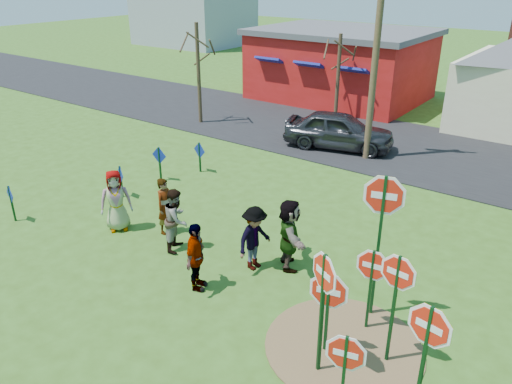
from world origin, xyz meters
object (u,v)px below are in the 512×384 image
stop_sign_c (323,287)px  suv (339,130)px  stop_sign_b (382,211)px  person_b (165,206)px  stop_sign_a (328,296)px  stop_sign_d (397,283)px  person_a (116,201)px  utility_pole (376,48)px

stop_sign_c → suv: (-5.70, 11.69, -1.09)m
stop_sign_b → suv: (-5.80, 9.50, -1.72)m
stop_sign_c → person_b: stop_sign_c is taller
suv → stop_sign_a: bearing=-168.0°
stop_sign_a → person_b: stop_sign_a is taller
stop_sign_d → person_a: (-8.49, 0.47, -0.89)m
person_a → person_b: (1.28, 0.70, -0.08)m
stop_sign_a → person_b: size_ratio=1.16×
suv → stop_sign_b: bearing=-163.1°
person_b → suv: 9.52m
stop_sign_c → person_b: (-6.26, 2.19, -1.06)m
stop_sign_b → stop_sign_a: bearing=-115.2°
stop_sign_c → utility_pole: size_ratio=0.33×
person_a → suv: (1.83, 10.20, -0.11)m
stop_sign_b → person_a: stop_sign_b is taller
person_b → suv: bearing=-6.1°
stop_sign_a → person_a: 7.43m
stop_sign_a → stop_sign_b: (0.26, 1.62, 1.24)m
stop_sign_d → suv: size_ratio=0.55×
person_a → stop_sign_d: bearing=-55.8°
stop_sign_d → suv: stop_sign_d is taller
stop_sign_d → utility_pole: size_ratio=0.30×
stop_sign_b → utility_pole: 10.19m
utility_pole → stop_sign_a: bearing=-69.3°
suv → utility_pole: (1.50, -0.44, 3.53)m
utility_pole → stop_sign_c: bearing=-69.5°
stop_sign_c → person_a: (-7.53, 1.49, -0.98)m
person_a → person_b: 1.46m
person_a → suv: person_a is taller
person_a → stop_sign_a: bearing=-59.7°
stop_sign_c → suv: bearing=145.3°
stop_sign_a → person_b: (-6.09, 1.62, -0.46)m
person_a → person_b: size_ratio=1.10×
stop_sign_b → suv: stop_sign_b is taller
stop_sign_d → utility_pole: utility_pole is taller
stop_sign_b → person_a: 7.83m
stop_sign_a → stop_sign_d: size_ratio=0.78×
stop_sign_d → stop_sign_b: bearing=132.4°
utility_pole → stop_sign_b: bearing=-64.6°
stop_sign_b → utility_pole: bearing=99.3°
stop_sign_a → person_a: stop_sign_a is taller
stop_sign_c → suv: stop_sign_c is taller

